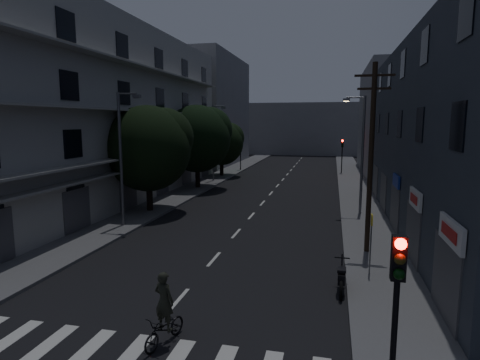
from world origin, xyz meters
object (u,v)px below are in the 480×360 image
at_px(traffic_signal_near, 397,293).
at_px(utility_pole, 371,155).
at_px(motorcycle, 341,279).
at_px(bus_stop_sign, 371,233).
at_px(cyclist, 165,320).

bearing_deg(traffic_signal_near, utility_pole, 87.74).
bearing_deg(traffic_signal_near, motorcycle, 96.75).
relative_size(traffic_signal_near, utility_pole, 0.46).
bearing_deg(bus_stop_sign, cyclist, -133.15).
bearing_deg(motorcycle, utility_pole, 76.71).
distance_m(traffic_signal_near, bus_stop_sign, 8.92).
bearing_deg(bus_stop_sign, motorcycle, -123.17).
bearing_deg(motorcycle, traffic_signal_near, -81.49).
xyz_separation_m(motorcycle, cyclist, (-5.08, -4.87, 0.23)).
relative_size(bus_stop_sign, cyclist, 1.15).
bearing_deg(bus_stop_sign, traffic_signal_near, -92.25).
bearing_deg(traffic_signal_near, cyclist, 159.94).
xyz_separation_m(traffic_signal_near, motorcycle, (-0.83, 7.03, -2.58)).
relative_size(motorcycle, cyclist, 0.93).
distance_m(utility_pole, cyclist, 12.33).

